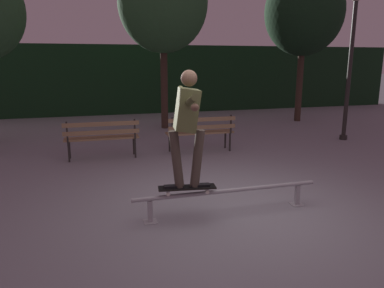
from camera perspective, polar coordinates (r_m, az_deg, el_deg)
The scene contains 10 objects.
ground_plane at distance 5.39m, azimuth 5.29°, elevation -10.32°, with size 90.00×90.00×0.00m, color gray.
hedge_backdrop at distance 15.56m, azimuth -9.37°, elevation 9.91°, with size 24.00×1.20×2.73m, color black.
grind_rail at distance 5.23m, azimuth 5.63°, elevation -7.78°, with size 2.71×0.18×0.36m.
skateboard at distance 5.00m, azimuth -0.77°, elevation -6.82°, with size 0.80×0.30×0.09m.
skateboarder at distance 4.77m, azimuth -0.77°, elevation 3.84°, with size 0.63×1.40×1.56m.
park_bench_leftmost at distance 8.20m, azimuth -13.84°, elevation 1.35°, with size 1.61×0.44×0.88m.
park_bench_left_center at distance 8.58m, azimuth 1.38°, elevation 2.22°, with size 1.61×0.44×0.88m.
tree_behind_benches at distance 11.80m, azimuth -4.56°, elevation 21.04°, with size 2.70×2.70×5.31m.
tree_far_right at distance 13.72m, azimuth 17.03°, elevation 19.01°, with size 2.65×2.65×5.19m.
lamp_post_right at distance 10.70m, azimuth 23.60°, elevation 13.75°, with size 0.32×0.32×3.90m.
Camera 1 is at (-1.83, -4.61, 2.12)m, focal length 34.29 mm.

